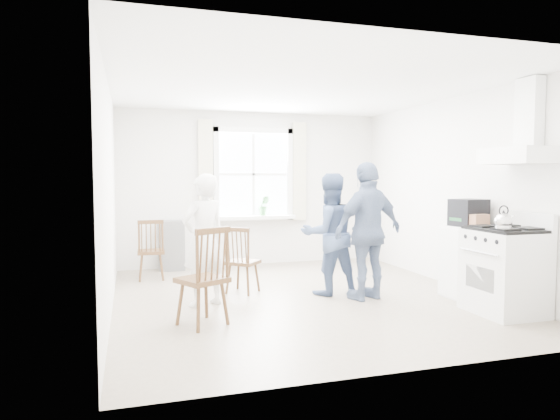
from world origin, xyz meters
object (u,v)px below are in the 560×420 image
object	(u,v)px
low_cabinet	(469,262)
stereo_stack	(469,213)
windsor_chair_a	(151,243)
windsor_chair_c	(209,266)
windsor_chair_b	(239,253)
person_left	(204,240)
gas_stove	(505,270)
person_right	(368,231)
person_mid	(329,234)

from	to	relation	value
low_cabinet	stereo_stack	bearing A→B (deg)	105.51
windsor_chair_a	windsor_chair_c	xyz separation A→B (m)	(0.46, -2.48, 0.08)
windsor_chair_a	windsor_chair_b	distance (m)	1.59
windsor_chair_b	person_left	world-z (taller)	person_left
gas_stove	low_cabinet	distance (m)	0.70
gas_stove	person_right	bearing A→B (deg)	138.19
gas_stove	low_cabinet	bearing A→B (deg)	84.32
windsor_chair_b	windsor_chair_c	world-z (taller)	windsor_chair_c
gas_stove	windsor_chair_b	size ratio (longest dim) A/B	1.28
person_left	person_mid	world-z (taller)	person_mid
gas_stove	person_right	xyz separation A→B (m)	(-1.15, 1.03, 0.36)
person_mid	gas_stove	bearing A→B (deg)	134.73
windsor_chair_a	person_mid	size ratio (longest dim) A/B	0.58
stereo_stack	windsor_chair_a	bearing A→B (deg)	149.41
gas_stove	windsor_chair_c	world-z (taller)	gas_stove
gas_stove	windsor_chair_b	world-z (taller)	gas_stove
low_cabinet	stereo_stack	size ratio (longest dim) A/B	2.15
windsor_chair_c	person_right	size ratio (longest dim) A/B	0.60
person_left	person_mid	distance (m)	1.62
windsor_chair_a	stereo_stack	bearing A→B (deg)	-30.59
windsor_chair_a	person_right	bearing A→B (deg)	-37.04
windsor_chair_b	windsor_chair_c	distance (m)	1.43
windsor_chair_c	person_right	xyz separation A→B (m)	(2.06, 0.59, 0.22)
gas_stove	person_left	bearing A→B (deg)	157.32
windsor_chair_a	person_left	xyz separation A→B (m)	(0.54, -1.62, 0.23)
person_left	person_mid	size ratio (longest dim) A/B	1.00
stereo_stack	windsor_chair_c	world-z (taller)	stereo_stack
stereo_stack	windsor_chair_a	xyz separation A→B (m)	(-3.73, 2.20, -0.52)
person_left	windsor_chair_c	bearing A→B (deg)	60.75
low_cabinet	windsor_chair_b	distance (m)	2.88
person_mid	windsor_chair_c	bearing A→B (deg)	27.90
windsor_chair_b	windsor_chair_a	bearing A→B (deg)	131.54
gas_stove	low_cabinet	xyz separation A→B (m)	(0.07, 0.70, -0.03)
stereo_stack	person_mid	world-z (taller)	person_mid
stereo_stack	person_right	distance (m)	1.27
windsor_chair_a	windsor_chair_b	size ratio (longest dim) A/B	1.02
gas_stove	person_left	xyz separation A→B (m)	(-3.12, 1.31, 0.29)
person_left	windsor_chair_a	bearing A→B (deg)	-95.63
stereo_stack	windsor_chair_c	size ratio (longest dim) A/B	0.41
person_mid	person_right	world-z (taller)	person_right
gas_stove	stereo_stack	world-z (taller)	stereo_stack
person_right	stereo_stack	bearing A→B (deg)	151.27
low_cabinet	person_left	world-z (taller)	person_left
windsor_chair_a	person_mid	bearing A→B (deg)	-34.93
windsor_chair_b	person_right	bearing A→B (deg)	-25.92
windsor_chair_b	person_mid	bearing A→B (deg)	-16.18
windsor_chair_c	person_mid	bearing A→B (deg)	29.88
windsor_chair_b	person_right	world-z (taller)	person_right
windsor_chair_c	person_left	distance (m)	0.88
stereo_stack	person_right	bearing A→B (deg)	165.86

